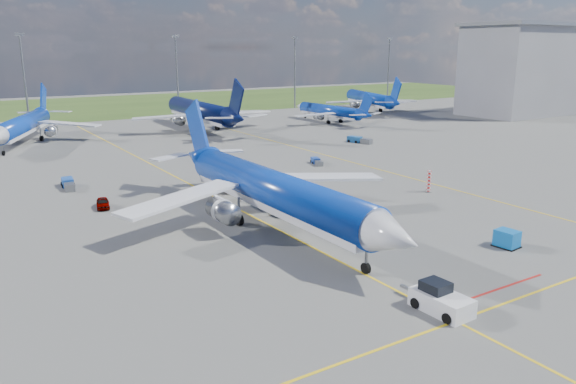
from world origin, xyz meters
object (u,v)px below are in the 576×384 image
baggage_tug_c (68,184)px  service_car_a (103,203)px  uld_container (507,239)px  baggage_tug_e (359,140)px  warning_post (429,181)px  main_airliner (274,227)px  bg_jet_ne (329,122)px  bg_jet_ene (369,111)px  service_car_c (227,165)px  bg_jet_nnw (25,143)px  pushback_tug (440,300)px  bg_jet_n (201,129)px  baggage_tug_w (317,161)px  service_car_b (239,187)px

baggage_tug_c → service_car_a: bearing=-77.6°
uld_container → baggage_tug_e: bearing=58.0°
warning_post → main_airliner: 26.08m
bg_jet_ne → bg_jet_ene: bearing=-152.0°
service_car_a → service_car_c: 26.30m
service_car_c → bg_jet_nnw: bearing=172.7°
pushback_tug → baggage_tug_e: size_ratio=1.14×
service_car_c → main_airliner: bearing=-52.2°
service_car_c → baggage_tug_e: service_car_c is taller
bg_jet_n → baggage_tug_w: (-0.40, -49.68, 0.44)m
service_car_a → service_car_b: (18.06, -1.69, 0.06)m
bg_jet_nnw → main_airliner: 77.18m
warning_post → pushback_tug: bearing=-134.5°
main_airliner → service_car_c: size_ratio=10.18×
bg_jet_ene → service_car_b: (-80.61, -68.06, 0.70)m
warning_post → baggage_tug_e: warning_post is taller
bg_jet_ene → baggage_tug_w: size_ratio=9.76×
bg_jet_ne → main_airliner: 90.49m
main_airliner → pushback_tug: bearing=-90.0°
pushback_tug → bg_jet_n: bearing=74.0°
baggage_tug_w → service_car_c: bearing=-177.1°
service_car_c → uld_container: bearing=-26.8°
uld_container → service_car_a: 46.76m
bg_jet_ene → baggage_tug_c: size_ratio=7.87×
warning_post → bg_jet_n: bg_jet_n is taller
uld_container → baggage_tug_w: size_ratio=0.49×
bg_jet_n → pushback_tug: bearing=78.6°
main_airliner → baggage_tug_w: size_ratio=10.78×
service_car_a → main_airliner: bearing=-39.6°
bg_jet_ene → service_car_c: 92.77m
uld_container → bg_jet_nnw: bearing=102.3°
bg_jet_nnw → baggage_tug_c: bg_jet_nnw is taller
baggage_tug_e → uld_container: bearing=-132.9°
pushback_tug → baggage_tug_c: size_ratio=1.22×
uld_container → baggage_tug_w: (7.52, 43.65, -0.41)m
service_car_b → baggage_tug_w: size_ratio=1.16×
baggage_tug_e → service_car_a: bearing=-176.8°
warning_post → baggage_tug_c: warning_post is taller
bg_jet_ene → baggage_tug_w: bearing=60.9°
bg_jet_ene → baggage_tug_w: bg_jet_ene is taller
baggage_tug_w → uld_container: bearing=-80.3°
service_car_c → baggage_tug_c: (-24.58, 0.65, -0.11)m
warning_post → service_car_a: bearing=158.5°
bg_jet_n → service_car_c: bg_jet_n is taller
bg_jet_ne → uld_container: (-41.93, -86.84, 0.85)m
bg_jet_ne → warning_post: bearing=62.5°
bg_jet_ene → uld_container: size_ratio=19.73×
service_car_b → baggage_tug_c: size_ratio=0.94×
uld_container → baggage_tug_e: 63.18m
bg_jet_ne → pushback_tug: (-58.11, -93.20, 0.88)m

